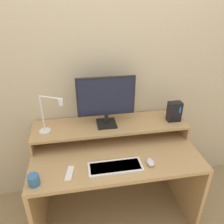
% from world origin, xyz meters
% --- Properties ---
extents(wall_back, '(6.00, 0.05, 2.50)m').
position_xyz_m(wall_back, '(0.00, 0.77, 1.25)').
color(wall_back, beige).
rests_on(wall_back, ground_plane).
extents(desk, '(1.33, 0.73, 0.71)m').
position_xyz_m(desk, '(0.00, 0.37, 0.51)').
color(desk, tan).
rests_on(desk, ground_plane).
extents(monitor_shelf, '(1.33, 0.35, 0.13)m').
position_xyz_m(monitor_shelf, '(0.00, 0.56, 0.82)').
color(monitor_shelf, tan).
rests_on(monitor_shelf, desk).
extents(monitor, '(0.48, 0.17, 0.43)m').
position_xyz_m(monitor, '(-0.04, 0.56, 1.07)').
color(monitor, black).
rests_on(monitor, monitor_shelf).
extents(desk_lamp, '(0.22, 0.14, 0.32)m').
position_xyz_m(desk_lamp, '(-0.50, 0.50, 0.98)').
color(desk_lamp, silver).
rests_on(desk_lamp, monitor_shelf).
extents(router_dock, '(0.12, 0.08, 0.18)m').
position_xyz_m(router_dock, '(0.56, 0.52, 0.93)').
color(router_dock, black).
rests_on(router_dock, monitor_shelf).
extents(keyboard, '(0.40, 0.15, 0.02)m').
position_xyz_m(keyboard, '(-0.03, 0.15, 0.72)').
color(keyboard, white).
rests_on(keyboard, desk).
extents(mouse, '(0.06, 0.09, 0.04)m').
position_xyz_m(mouse, '(0.23, 0.15, 0.72)').
color(mouse, silver).
rests_on(mouse, desk).
extents(remote_control, '(0.07, 0.15, 0.02)m').
position_xyz_m(remote_control, '(-0.36, 0.14, 0.71)').
color(remote_control, white).
rests_on(remote_control, desk).
extents(mug, '(0.08, 0.08, 0.08)m').
position_xyz_m(mug, '(-0.60, 0.09, 0.74)').
color(mug, '#33669E').
rests_on(mug, desk).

